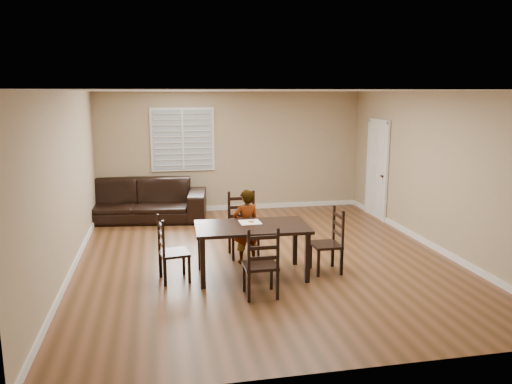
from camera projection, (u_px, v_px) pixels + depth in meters
ground at (264, 257)px, 8.24m from camera, size 7.00×7.00×0.00m
room at (264, 147)px, 8.06m from camera, size 6.04×7.04×2.72m
dining_table at (252, 231)px, 7.28m from camera, size 1.67×0.98×0.77m
chair_near at (242, 226)px, 8.34m from camera, size 0.48×0.45×1.06m
chair_far at (262, 267)px, 6.49m from camera, size 0.44×0.41×0.98m
chair_left at (166, 252)px, 7.12m from camera, size 0.46×0.49×0.95m
chair_right at (333, 243)px, 7.53m from camera, size 0.41×0.44×0.98m
child at (246, 226)px, 7.87m from camera, size 0.48×0.35×1.19m
napkin at (250, 222)px, 7.44m from camera, size 0.32×0.32×0.00m
donut at (251, 221)px, 7.44m from camera, size 0.09×0.09×0.03m
sofa at (135, 200)px, 10.57m from camera, size 3.09×1.55×0.87m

